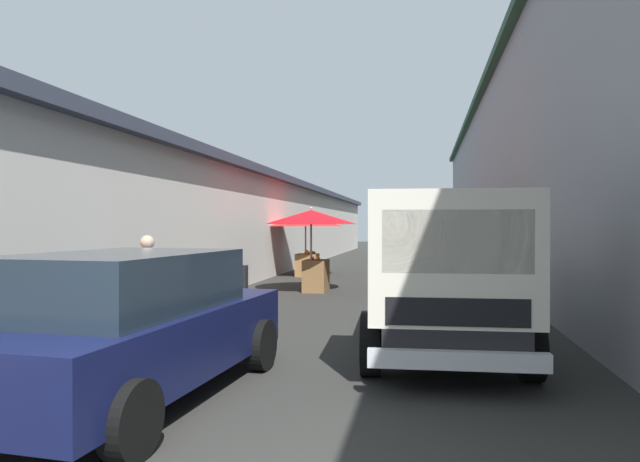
# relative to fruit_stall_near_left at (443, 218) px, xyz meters

# --- Properties ---
(ground) EXTENTS (90.00, 90.00, 0.00)m
(ground) POSITION_rel_fruit_stall_near_left_xyz_m (1.61, 1.87, -1.92)
(ground) COLOR #282826
(building_left_whitewash) EXTENTS (49.80, 7.50, 3.52)m
(building_left_whitewash) POSITION_rel_fruit_stall_near_left_xyz_m (3.86, 8.94, -0.15)
(building_left_whitewash) COLOR beige
(building_left_whitewash) RESTS_ON ground
(building_right_concrete) EXTENTS (49.80, 7.50, 6.76)m
(building_right_concrete) POSITION_rel_fruit_stall_near_left_xyz_m (3.86, -5.19, 1.47)
(building_right_concrete) COLOR gray
(building_right_concrete) RESTS_ON ground
(fruit_stall_near_left) EXTENTS (2.54, 2.54, 2.38)m
(fruit_stall_near_left) POSITION_rel_fruit_stall_near_left_xyz_m (0.00, 0.00, 0.00)
(fruit_stall_near_left) COLOR #9E9EA3
(fruit_stall_near_left) RESTS_ON ground
(fruit_stall_far_left) EXTENTS (2.38, 2.38, 2.20)m
(fruit_stall_far_left) POSITION_rel_fruit_stall_near_left_xyz_m (-0.06, 3.31, -0.24)
(fruit_stall_far_left) COLOR #9E9EA3
(fruit_stall_far_left) RESTS_ON ground
(fruit_stall_far_right) EXTENTS (2.67, 2.67, 2.09)m
(fruit_stall_far_right) POSITION_rel_fruit_stall_near_left_xyz_m (4.42, 4.42, -0.28)
(fruit_stall_far_right) COLOR #9E9EA3
(fruit_stall_far_right) RESTS_ON ground
(fruit_stall_mid_lane) EXTENTS (2.66, 2.66, 2.26)m
(fruit_stall_mid_lane) POSITION_rel_fruit_stall_near_left_xyz_m (7.48, 0.41, -0.16)
(fruit_stall_mid_lane) COLOR #9E9EA3
(fruit_stall_mid_lane) RESTS_ON ground
(hatchback_car) EXTENTS (4.02, 2.15, 1.45)m
(hatchback_car) POSITION_rel_fruit_stall_near_left_xyz_m (-9.15, 3.33, -1.18)
(hatchback_car) COLOR #0F1438
(hatchback_car) RESTS_ON ground
(delivery_truck) EXTENTS (5.00, 2.16, 2.08)m
(delivery_truck) POSITION_rel_fruit_stall_near_left_xyz_m (-7.14, 0.23, -0.88)
(delivery_truck) COLOR black
(delivery_truck) RESTS_ON ground
(vendor_by_crates) EXTENTS (0.51, 0.43, 1.55)m
(vendor_by_crates) POSITION_rel_fruit_stall_near_left_xyz_m (-2.14, -0.62, -1.03)
(vendor_by_crates) COLOR #665B4C
(vendor_by_crates) RESTS_ON ground
(vendor_in_shade) EXTENTS (0.40, 0.56, 1.57)m
(vendor_in_shade) POSITION_rel_fruit_stall_near_left_xyz_m (-6.34, 4.61, -1.02)
(vendor_in_shade) COLOR #232328
(vendor_in_shade) RESTS_ON ground
(parked_scooter) EXTENTS (1.69, 0.36, 1.14)m
(parked_scooter) POSITION_rel_fruit_stall_near_left_xyz_m (-4.45, 4.01, -1.47)
(parked_scooter) COLOR black
(parked_scooter) RESTS_ON ground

